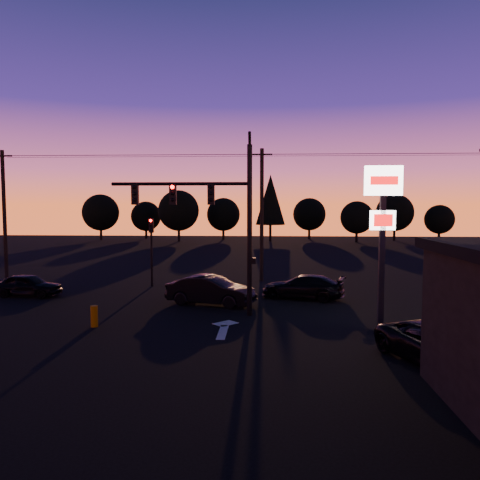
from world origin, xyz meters
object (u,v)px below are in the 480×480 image
object	(u,v)px
car_right	(303,287)
pylon_sign	(383,212)
car_mid	(211,290)
car_left	(28,285)
suv_parked	(441,346)
bollard	(94,316)
traffic_signal_mast	(215,211)
secondary_signal	(151,242)

from	to	relation	value
car_right	pylon_sign	bearing A→B (deg)	38.96
car_mid	car_left	bearing A→B (deg)	97.74
car_mid	suv_parked	distance (m)	12.31
bollard	car_right	bearing A→B (deg)	34.88
traffic_signal_mast	pylon_sign	size ratio (longest dim) A/B	1.26
bollard	car_left	distance (m)	8.90
secondary_signal	suv_parked	bearing A→B (deg)	-47.38
car_left	bollard	bearing A→B (deg)	-131.43
secondary_signal	car_right	size ratio (longest dim) A/B	0.95
car_right	car_mid	bearing A→B (deg)	-52.54
pylon_sign	bollard	distance (m)	12.87
suv_parked	car_right	bearing A→B (deg)	87.36
secondary_signal	car_mid	bearing A→B (deg)	-49.82
secondary_signal	car_left	distance (m)	7.57
car_right	suv_parked	world-z (taller)	car_right
traffic_signal_mast	bollard	xyz separation A→B (m)	(-4.98, -2.44, -4.48)
secondary_signal	car_right	bearing A→B (deg)	-19.87
secondary_signal	suv_parked	distance (m)	19.25
car_right	secondary_signal	bearing A→B (deg)	-92.84
traffic_signal_mast	pylon_sign	distance (m)	7.52
car_left	suv_parked	distance (m)	21.93
secondary_signal	bollard	xyz separation A→B (m)	(-0.08, -9.94, -2.40)
bollard	pylon_sign	bearing A→B (deg)	-0.25
pylon_sign	car_mid	size ratio (longest dim) A/B	1.47
bollard	car_right	distance (m)	11.48
pylon_sign	car_left	size ratio (longest dim) A/B	1.80
car_right	car_left	bearing A→B (deg)	-72.25
secondary_signal	car_right	distance (m)	10.17
car_mid	pylon_sign	bearing A→B (deg)	-105.68
secondary_signal	car_mid	size ratio (longest dim) A/B	0.94
secondary_signal	car_left	size ratio (longest dim) A/B	1.15
bollard	secondary_signal	bearing A→B (deg)	89.56
bollard	car_mid	world-z (taller)	car_mid
secondary_signal	suv_parked	world-z (taller)	secondary_signal
pylon_sign	bollard	world-z (taller)	pylon_sign
bollard	suv_parked	xyz separation A→B (m)	(13.03, -4.14, 0.20)
traffic_signal_mast	car_left	bearing A→B (deg)	160.70
secondary_signal	car_mid	world-z (taller)	secondary_signal
car_right	bollard	bearing A→B (deg)	-38.09
bollard	traffic_signal_mast	bearing A→B (deg)	26.14
secondary_signal	bollard	distance (m)	10.22
secondary_signal	pylon_sign	world-z (taller)	pylon_sign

